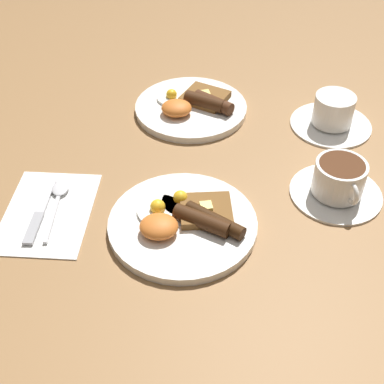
{
  "coord_description": "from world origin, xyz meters",
  "views": [
    {
      "loc": [
        0.04,
        -0.63,
        0.64
      ],
      "look_at": [
        0.01,
        0.06,
        0.03
      ],
      "focal_mm": 50.0,
      "sensor_mm": 36.0,
      "label": 1
    }
  ],
  "objects_px": {
    "breakfast_plate_near": "(184,222)",
    "teacup_near": "(338,182)",
    "teacup_far": "(333,114)",
    "breakfast_plate_far": "(192,106)",
    "spoon": "(59,195)",
    "knife": "(39,214)"
  },
  "relations": [
    {
      "from": "teacup_near",
      "to": "breakfast_plate_near",
      "type": "bearing_deg",
      "value": -161.06
    },
    {
      "from": "breakfast_plate_near",
      "to": "spoon",
      "type": "distance_m",
      "value": 0.23
    },
    {
      "from": "knife",
      "to": "spoon",
      "type": "bearing_deg",
      "value": -24.89
    },
    {
      "from": "breakfast_plate_near",
      "to": "teacup_far",
      "type": "bearing_deg",
      "value": 46.65
    },
    {
      "from": "breakfast_plate_near",
      "to": "breakfast_plate_far",
      "type": "bearing_deg",
      "value": 90.12
    },
    {
      "from": "teacup_near",
      "to": "teacup_far",
      "type": "xyz_separation_m",
      "value": [
        0.02,
        0.22,
        -0.0
      ]
    },
    {
      "from": "breakfast_plate_far",
      "to": "teacup_near",
      "type": "bearing_deg",
      "value": -43.96
    },
    {
      "from": "breakfast_plate_far",
      "to": "teacup_near",
      "type": "distance_m",
      "value": 0.37
    },
    {
      "from": "breakfast_plate_near",
      "to": "breakfast_plate_far",
      "type": "xyz_separation_m",
      "value": [
        -0.0,
        0.35,
        0.0
      ]
    },
    {
      "from": "breakfast_plate_far",
      "to": "knife",
      "type": "xyz_separation_m",
      "value": [
        -0.25,
        -0.34,
        -0.01
      ]
    },
    {
      "from": "teacup_far",
      "to": "breakfast_plate_far",
      "type": "bearing_deg",
      "value": 171.94
    },
    {
      "from": "breakfast_plate_near",
      "to": "knife",
      "type": "xyz_separation_m",
      "value": [
        -0.25,
        0.02,
        -0.01
      ]
    },
    {
      "from": "teacup_far",
      "to": "spoon",
      "type": "distance_m",
      "value": 0.57
    },
    {
      "from": "teacup_near",
      "to": "knife",
      "type": "bearing_deg",
      "value": -171.64
    },
    {
      "from": "teacup_far",
      "to": "knife",
      "type": "distance_m",
      "value": 0.62
    },
    {
      "from": "breakfast_plate_near",
      "to": "teacup_near",
      "type": "distance_m",
      "value": 0.28
    },
    {
      "from": "teacup_near",
      "to": "spoon",
      "type": "bearing_deg",
      "value": -176.65
    },
    {
      "from": "breakfast_plate_near",
      "to": "teacup_near",
      "type": "xyz_separation_m",
      "value": [
        0.27,
        0.09,
        0.02
      ]
    },
    {
      "from": "knife",
      "to": "spoon",
      "type": "relative_size",
      "value": 1.05
    },
    {
      "from": "breakfast_plate_near",
      "to": "teacup_far",
      "type": "distance_m",
      "value": 0.43
    },
    {
      "from": "breakfast_plate_near",
      "to": "spoon",
      "type": "bearing_deg",
      "value": 164.36
    },
    {
      "from": "knife",
      "to": "spoon",
      "type": "distance_m",
      "value": 0.05
    }
  ]
}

